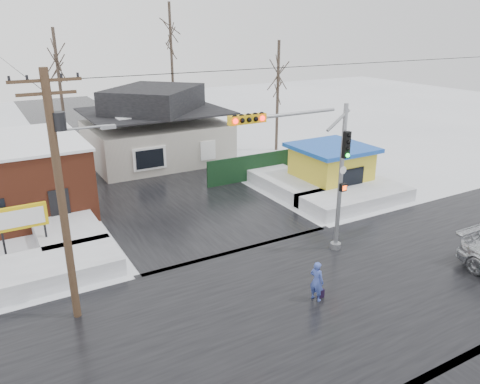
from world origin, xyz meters
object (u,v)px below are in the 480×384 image
utility_pole (62,186)px  marquee_sign (22,219)px  pedestrian (317,281)px  traffic_signal (315,163)px  kiosk (331,167)px

utility_pole → marquee_sign: 6.87m
marquee_sign → pedestrian: (9.38, -9.54, -1.10)m
traffic_signal → kiosk: traffic_signal is taller
kiosk → marquee_sign: bearing=-178.4°
utility_pole → kiosk: (17.43, 6.49, -3.65)m
traffic_signal → kiosk: 10.43m
utility_pole → marquee_sign: bearing=100.1°
utility_pole → kiosk: 18.95m
marquee_sign → pedestrian: marquee_sign is taller
utility_pole → marquee_sign: utility_pole is taller
marquee_sign → pedestrian: bearing=-45.5°
kiosk → traffic_signal: bearing=-135.2°
marquee_sign → kiosk: size_ratio=0.55×
kiosk → pedestrian: (-9.12, -10.04, -0.64)m
utility_pole → kiosk: size_ratio=1.96×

